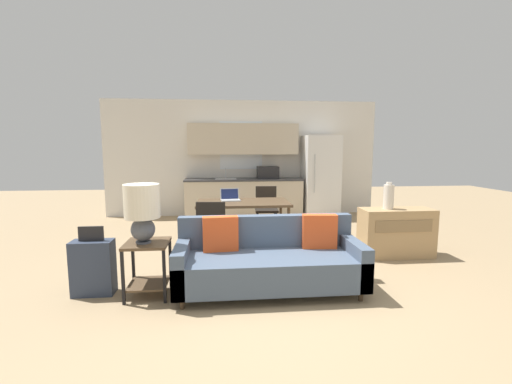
# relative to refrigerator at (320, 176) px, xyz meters

# --- Properties ---
(ground_plane) EXTENTS (20.00, 20.00, 0.00)m
(ground_plane) POSITION_rel_refrigerator_xyz_m (-1.78, -4.23, -0.94)
(ground_plane) COLOR #9E8460
(wall_back) EXTENTS (6.40, 0.07, 2.70)m
(wall_back) POSITION_rel_refrigerator_xyz_m (-1.78, 0.40, 0.41)
(wall_back) COLOR silver
(wall_back) RESTS_ON ground_plane
(kitchen_counter) EXTENTS (2.68, 0.65, 2.15)m
(kitchen_counter) POSITION_rel_refrigerator_xyz_m (-1.77, 0.10, -0.10)
(kitchen_counter) COLOR beige
(kitchen_counter) RESTS_ON ground_plane
(refrigerator) EXTENTS (0.79, 0.74, 1.88)m
(refrigerator) POSITION_rel_refrigerator_xyz_m (0.00, 0.00, 0.00)
(refrigerator) COLOR white
(refrigerator) RESTS_ON ground_plane
(dining_table) EXTENTS (1.51, 0.85, 0.72)m
(dining_table) POSITION_rel_refrigerator_xyz_m (-1.93, -2.18, -0.28)
(dining_table) COLOR brown
(dining_table) RESTS_ON ground_plane
(couch) EXTENTS (2.06, 0.80, 0.83)m
(couch) POSITION_rel_refrigerator_xyz_m (-1.76, -4.03, -0.61)
(couch) COLOR #3D2D1E
(couch) RESTS_ON ground_plane
(side_table) EXTENTS (0.46, 0.46, 0.60)m
(side_table) POSITION_rel_refrigerator_xyz_m (-3.09, -4.08, -0.54)
(side_table) COLOR brown
(side_table) RESTS_ON ground_plane
(table_lamp) EXTENTS (0.37, 0.37, 0.63)m
(table_lamp) POSITION_rel_refrigerator_xyz_m (-3.12, -4.09, 0.03)
(table_lamp) COLOR #4C515B
(table_lamp) RESTS_ON side_table
(credenza) EXTENTS (1.05, 0.42, 0.72)m
(credenza) POSITION_rel_refrigerator_xyz_m (0.28, -3.03, -0.58)
(credenza) COLOR tan
(credenza) RESTS_ON ground_plane
(vase) EXTENTS (0.15, 0.15, 0.39)m
(vase) POSITION_rel_refrigerator_xyz_m (0.14, -3.02, -0.04)
(vase) COLOR beige
(vase) RESTS_ON credenza
(dining_chair_near_left) EXTENTS (0.45, 0.45, 0.87)m
(dining_chair_near_left) POSITION_rel_refrigerator_xyz_m (-2.42, -2.99, -0.45)
(dining_chair_near_left) COLOR black
(dining_chair_near_left) RESTS_ON ground_plane
(dining_chair_far_right) EXTENTS (0.45, 0.45, 0.87)m
(dining_chair_far_right) POSITION_rel_refrigerator_xyz_m (-1.45, -1.41, -0.45)
(dining_chair_far_right) COLOR black
(dining_chair_far_right) RESTS_ON ground_plane
(laptop) EXTENTS (0.35, 0.29, 0.20)m
(laptop) POSITION_rel_refrigerator_xyz_m (-2.14, -2.01, -0.17)
(laptop) COLOR #B7BABC
(laptop) RESTS_ON dining_table
(suitcase) EXTENTS (0.44, 0.22, 0.76)m
(suitcase) POSITION_rel_refrigerator_xyz_m (-3.69, -3.98, -0.63)
(suitcase) COLOR #2D384C
(suitcase) RESTS_ON ground_plane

